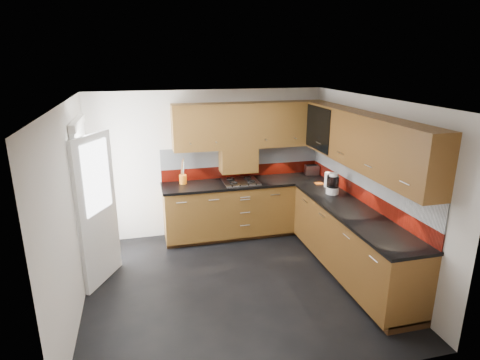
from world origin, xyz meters
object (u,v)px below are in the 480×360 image
object	(u,v)px
gas_hob	(241,181)
utensil_pot	(183,178)
food_processor	(333,184)
toaster	(312,170)

from	to	relation	value
gas_hob	utensil_pot	world-z (taller)	utensil_pot
utensil_pot	food_processor	distance (m)	2.34
toaster	gas_hob	bearing A→B (deg)	-173.96
toaster	utensil_pot	bearing A→B (deg)	179.44
food_processor	toaster	bearing A→B (deg)	83.34
gas_hob	utensil_pot	xyz separation A→B (m)	(-0.92, 0.16, 0.08)
utensil_pot	food_processor	size ratio (longest dim) A/B	1.34
gas_hob	food_processor	distance (m)	1.48
gas_hob	utensil_pot	distance (m)	0.93
utensil_pot	gas_hob	bearing A→B (deg)	-9.86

